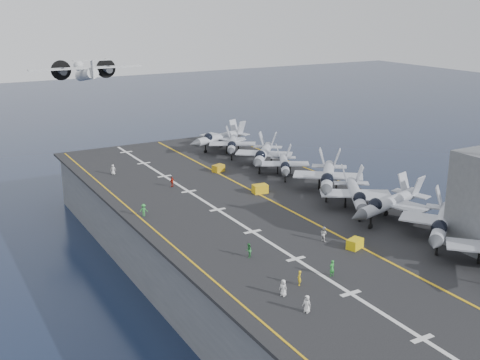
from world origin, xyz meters
TOP-DOWN VIEW (x-y plane):
  - ground at (0.00, 0.00)m, footprint 500.00×500.00m
  - hull at (0.00, 0.00)m, footprint 36.00×90.00m
  - flight_deck at (0.00, 0.00)m, footprint 38.00×92.00m
  - foul_line at (3.00, 0.00)m, footprint 0.35×90.00m
  - landing_centerline at (-6.00, 0.00)m, footprint 0.50×90.00m
  - deck_edge_port at (-17.00, 0.00)m, footprint 0.25×90.00m
  - deck_edge_stbd at (18.50, 0.00)m, footprint 0.25×90.00m
  - fighter_jet_1 at (12.88, -24.58)m, footprint 18.92×17.83m
  - fighter_jet_2 at (12.44, -15.53)m, footprint 17.87×14.27m
  - fighter_jet_3 at (11.11, -10.22)m, footprint 16.71×18.26m
  - fighter_jet_4 at (12.84, -1.33)m, footprint 18.90×19.65m
  - fighter_jet_5 at (12.11, 9.91)m, footprint 14.08×15.57m
  - fighter_jet_6 at (11.95, 16.62)m, footprint 17.74×18.34m
  - fighter_jet_7 at (11.37, 27.25)m, footprint 14.91×16.48m
  - fighter_jet_8 at (11.62, 33.05)m, footprint 17.29×14.18m
  - tow_cart_a at (2.10, -20.91)m, footprint 2.37×1.94m
  - tow_cart_b at (3.51, 3.77)m, footprint 2.45×1.75m
  - tow_cart_c at (3.51, 18.05)m, footprint 2.40×1.97m
  - crew_0 at (-12.35, -26.95)m, footprint 1.07×1.27m
  - crew_1 at (-9.52, -25.76)m, footprint 1.04×1.18m
  - crew_2 at (-10.58, -16.84)m, footprint 1.17×1.26m
  - crew_3 at (-16.27, 2.74)m, footprint 1.29×1.15m
  - crew_4 at (-7.23, 13.69)m, footprint 1.16×0.94m
  - crew_5 at (-13.36, 25.45)m, footprint 1.27×1.07m
  - crew_6 at (-5.15, -25.72)m, footprint 1.22×0.89m
  - crew_7 at (0.25, -17.06)m, footprint 0.93×1.24m
  - transport_plane at (-6.69, 62.95)m, footprint 26.25×19.02m
  - crew_8 at (-12.24, -30.94)m, footprint 1.07×1.27m

SIDE VIEW (x-z plane):
  - ground at x=0.00m, z-range 0.00..0.00m
  - hull at x=0.00m, z-range 0.00..10.00m
  - flight_deck at x=0.00m, z-range 10.00..10.40m
  - foul_line at x=3.00m, z-range 10.41..10.43m
  - landing_centerline at x=-6.00m, z-range 10.41..10.43m
  - deck_edge_port at x=-17.00m, z-range 10.41..10.43m
  - deck_edge_stbd at x=18.50m, z-range 10.41..10.43m
  - tow_cart_a at x=2.10m, z-range 10.40..11.62m
  - tow_cart_c at x=3.51m, z-range 10.40..11.64m
  - tow_cart_b at x=3.51m, z-range 10.40..11.77m
  - crew_1 at x=-9.52m, z-range 10.40..12.04m
  - crew_4 at x=-7.23m, z-range 10.40..12.07m
  - crew_2 at x=-10.58m, z-range 10.40..12.15m
  - crew_3 at x=-16.27m, z-range 10.40..12.19m
  - crew_0 at x=-12.35m, z-range 10.40..12.19m
  - crew_8 at x=-12.24m, z-range 10.40..12.19m
  - crew_5 at x=-13.36m, z-range 10.40..12.20m
  - crew_7 at x=0.25m, z-range 10.40..12.28m
  - crew_6 at x=-5.15m, z-range 10.40..12.30m
  - fighter_jet_5 at x=12.11m, z-range 10.40..14.90m
  - fighter_jet_7 at x=11.37m, z-range 10.40..15.17m
  - fighter_jet_8 at x=11.62m, z-range 10.40..15.57m
  - fighter_jet_3 at x=11.11m, z-range 10.40..15.68m
  - fighter_jet_6 at x=11.95m, z-range 10.40..15.73m
  - fighter_jet_2 at x=12.44m, z-range 10.40..15.83m
  - fighter_jet_1 at x=12.88m, z-range 10.40..15.87m
  - fighter_jet_4 at x=12.84m, z-range 10.40..16.11m
  - transport_plane at x=-6.69m, z-range 20.65..26.54m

